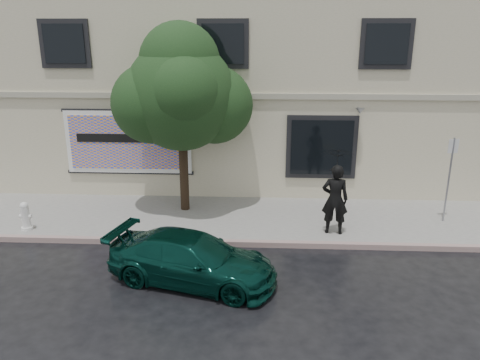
{
  "coord_description": "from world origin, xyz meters",
  "views": [
    {
      "loc": [
        1.27,
        -10.06,
        5.58
      ],
      "look_at": [
        0.66,
        2.2,
        1.66
      ],
      "focal_mm": 35.0,
      "sensor_mm": 36.0,
      "label": 1
    }
  ],
  "objects_px": {
    "car": "(192,259)",
    "pedestrian": "(335,199)",
    "street_tree": "(181,96)",
    "fire_hydrant": "(26,216)"
  },
  "relations": [
    {
      "from": "car",
      "to": "fire_hydrant",
      "type": "distance_m",
      "value": 5.66
    },
    {
      "from": "pedestrian",
      "to": "street_tree",
      "type": "relative_size",
      "value": 0.38
    },
    {
      "from": "car",
      "to": "street_tree",
      "type": "xyz_separation_m",
      "value": [
        -0.87,
        4.25,
        3.16
      ]
    },
    {
      "from": "street_tree",
      "to": "fire_hydrant",
      "type": "xyz_separation_m",
      "value": [
        -4.26,
        -1.85,
        -3.18
      ]
    },
    {
      "from": "street_tree",
      "to": "fire_hydrant",
      "type": "bearing_deg",
      "value": -156.57
    },
    {
      "from": "car",
      "to": "pedestrian",
      "type": "relative_size",
      "value": 1.97
    },
    {
      "from": "pedestrian",
      "to": "fire_hydrant",
      "type": "relative_size",
      "value": 2.4
    },
    {
      "from": "pedestrian",
      "to": "street_tree",
      "type": "height_order",
      "value": "street_tree"
    },
    {
      "from": "car",
      "to": "pedestrian",
      "type": "xyz_separation_m",
      "value": [
        3.6,
        2.61,
        0.57
      ]
    },
    {
      "from": "car",
      "to": "street_tree",
      "type": "distance_m",
      "value": 5.37
    }
  ]
}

